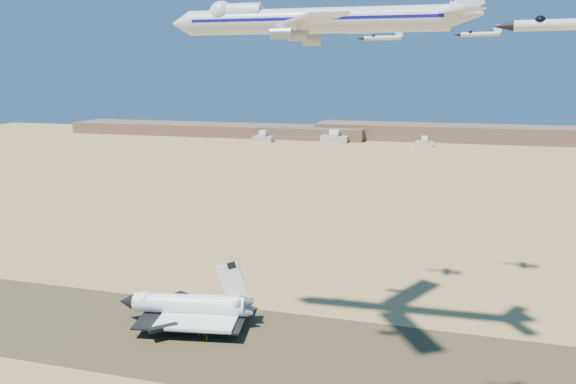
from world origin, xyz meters
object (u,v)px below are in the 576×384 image
(chase_jet_d, at_px, (382,38))
(chase_jet_e, at_px, (479,34))
(crew_c, at_px, (203,335))
(shuttle, at_px, (188,307))
(chase_jet_b, at_px, (563,24))
(crew_b, at_px, (207,338))
(crew_a, at_px, (199,334))
(carrier_747, at_px, (304,21))

(chase_jet_d, distance_m, chase_jet_e, 34.13)
(crew_c, height_order, chase_jet_e, chase_jet_e)
(shuttle, relative_size, chase_jet_b, 2.82)
(shuttle, distance_m, chase_jet_e, 129.73)
(chase_jet_d, bearing_deg, crew_c, -133.79)
(crew_b, bearing_deg, chase_jet_e, -52.49)
(crew_b, xyz_separation_m, chase_jet_d, (43.30, 44.71, 87.93))
(crew_c, relative_size, chase_jet_e, 0.11)
(shuttle, xyz_separation_m, crew_c, (8.32, -7.57, -4.86))
(crew_b, bearing_deg, chase_jet_d, -46.10)
(shuttle, bearing_deg, chase_jet_b, -48.67)
(crew_a, distance_m, chase_jet_d, 108.32)
(shuttle, distance_m, carrier_747, 94.05)
(carrier_747, distance_m, chase_jet_b, 81.22)
(carrier_747, bearing_deg, chase_jet_d, 69.05)
(shuttle, bearing_deg, crew_b, -52.22)
(crew_c, height_order, chase_jet_d, chase_jet_d)
(chase_jet_e, bearing_deg, chase_jet_b, -81.87)
(shuttle, distance_m, crew_c, 12.26)
(shuttle, xyz_separation_m, crew_a, (6.95, -7.38, -4.82))
(crew_c, relative_size, chase_jet_d, 0.11)
(crew_c, bearing_deg, carrier_747, -147.43)
(crew_a, height_order, chase_jet_d, chase_jet_d)
(crew_c, xyz_separation_m, chase_jet_d, (45.48, 42.62, 87.99))
(shuttle, xyz_separation_m, chase_jet_b, (88.49, -71.84, 78.22))
(chase_jet_d, height_order, chase_jet_e, chase_jet_e)
(chase_jet_e, bearing_deg, crew_c, -136.26)
(crew_c, bearing_deg, chase_jet_b, 174.00)
(carrier_747, relative_size, chase_jet_d, 5.29)
(crew_b, bearing_deg, chase_jet_b, -130.58)
(carrier_747, height_order, crew_a, carrier_747)
(shuttle, distance_m, chase_jet_b, 138.24)
(shuttle, bearing_deg, chase_jet_e, 21.64)
(chase_jet_d, bearing_deg, shuttle, -143.85)
(crew_c, xyz_separation_m, chase_jet_e, (75.64, 58.52, 89.63))
(carrier_747, relative_size, crew_c, 47.87)
(carrier_747, height_order, chase_jet_e, carrier_747)
(shuttle, relative_size, crew_b, 24.36)
(crew_b, distance_m, crew_c, 3.03)
(crew_b, relative_size, crew_c, 1.08)
(crew_c, distance_m, chase_jet_d, 107.83)
(carrier_747, relative_size, chase_jet_e, 5.12)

